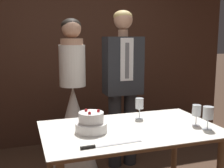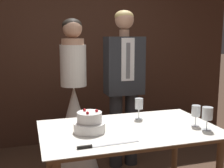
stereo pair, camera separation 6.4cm
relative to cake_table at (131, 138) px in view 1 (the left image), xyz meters
name	(u,v)px [view 1 (the left image)]	position (x,y,z in m)	size (l,w,h in m)	color
wall_back	(69,41)	(-0.14, 1.97, 0.76)	(4.95, 0.12, 2.91)	#472B1E
cake_table	(131,138)	(0.00, 0.00, 0.00)	(1.41, 0.86, 0.79)	brown
tiered_cake	(91,123)	(-0.33, 0.00, 0.16)	(0.24, 0.24, 0.18)	white
cake_knife	(100,146)	(-0.35, -0.31, 0.10)	(0.44, 0.04, 0.02)	silver
wine_glass_near	(208,114)	(0.56, -0.22, 0.21)	(0.08, 0.08, 0.19)	silver
wine_glass_middle	(197,111)	(0.54, -0.11, 0.21)	(0.07, 0.07, 0.17)	silver
wine_glass_far	(139,104)	(0.17, 0.22, 0.22)	(0.07, 0.07, 0.19)	silver
bride	(73,118)	(-0.29, 0.96, -0.07)	(0.54, 0.54, 1.71)	white
groom	(123,81)	(0.29, 0.96, 0.32)	(0.43, 0.25, 1.80)	#282B30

